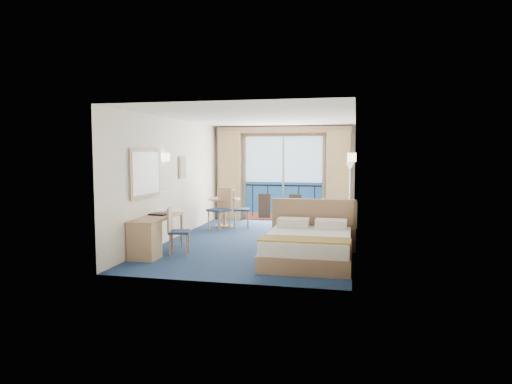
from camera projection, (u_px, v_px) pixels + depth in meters
name	position (u px, v px, depth m)	size (l,w,h in m)	color
floor	(260.00, 241.00, 10.03)	(6.50, 6.50, 0.00)	navy
room_walls	(260.00, 160.00, 9.87)	(4.04, 6.54, 2.72)	white
balcony_door	(283.00, 181.00, 13.06)	(2.36, 0.03, 2.52)	navy
curtain_left	(230.00, 176.00, 13.23)	(0.65, 0.22, 2.55)	tan
curtain_right	(338.00, 177.00, 12.57)	(0.65, 0.22, 2.55)	tan
pelmet	(283.00, 130.00, 12.82)	(3.80, 0.25, 0.18)	tan
mirror	(145.00, 173.00, 8.85)	(0.05, 1.25, 0.95)	tan
wall_print	(183.00, 167.00, 10.74)	(0.04, 0.42, 0.52)	tan
sconce_left	(165.00, 157.00, 9.69)	(0.18, 0.18, 0.18)	#FFE1B2
sconce_right	(352.00, 157.00, 9.30)	(0.18, 0.18, 0.18)	#FFE1B2
bed	(309.00, 246.00, 8.13)	(1.65, 1.96, 1.04)	tan
nightstand	(343.00, 236.00, 9.31)	(0.38, 0.36, 0.49)	tan
phone	(345.00, 222.00, 9.31)	(0.17, 0.13, 0.08)	silver
armchair	(339.00, 214.00, 11.50)	(0.83, 0.85, 0.77)	#444852
floor_lamp	(350.00, 178.00, 11.68)	(0.23, 0.23, 1.69)	silver
desk	(147.00, 237.00, 8.44)	(0.52, 1.52, 0.71)	tan
desk_chair	(175.00, 228.00, 8.70)	(0.48, 0.47, 0.90)	#202D4A
folder	(159.00, 214.00, 9.03)	(0.35, 0.26, 0.03)	black
desk_lamp	(165.00, 198.00, 9.36)	(0.11, 0.11, 0.42)	silver
round_table	(224.00, 205.00, 11.97)	(0.83, 0.83, 0.75)	tan
table_chair_a	(238.00, 206.00, 11.82)	(0.52, 0.52, 0.98)	#202D4A
table_chair_b	(221.00, 206.00, 11.48)	(0.61, 0.61, 1.06)	#202D4A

